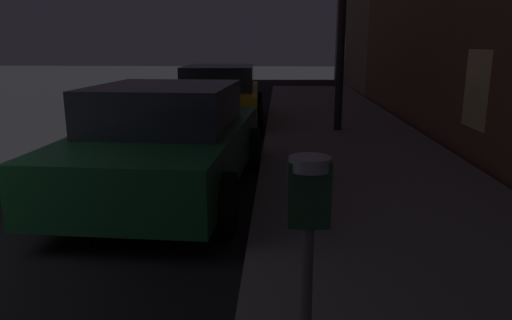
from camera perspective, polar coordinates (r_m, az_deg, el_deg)
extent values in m
cube|color=#1E4728|center=(2.15, 6.37, -4.03)|extent=(0.19, 0.11, 0.30)
cylinder|color=#999EA5|center=(2.11, 6.47, -0.41)|extent=(0.19, 0.19, 0.06)
cube|color=black|center=(2.13, 4.90, -2.99)|extent=(0.01, 0.08, 0.11)
cube|color=#19592D|center=(6.31, -10.36, 1.07)|extent=(2.09, 4.33, 0.64)
cube|color=#1E2328|center=(6.13, -10.81, 6.20)|extent=(1.75, 2.00, 0.56)
cylinder|color=black|center=(7.87, -14.28, 1.58)|extent=(0.25, 0.67, 0.66)
cylinder|color=black|center=(7.44, -0.46, 1.32)|extent=(0.25, 0.67, 0.66)
cylinder|color=black|center=(5.56, -23.47, -4.14)|extent=(0.25, 0.67, 0.66)
cylinder|color=black|center=(4.93, -3.82, -5.20)|extent=(0.25, 0.67, 0.66)
cube|color=gold|center=(11.71, -4.26, 7.02)|extent=(1.98, 4.35, 0.64)
cube|color=#1E2328|center=(11.45, -4.39, 9.78)|extent=(1.68, 2.39, 0.56)
cylinder|color=black|center=(13.15, -7.76, 6.61)|extent=(0.25, 0.67, 0.66)
cylinder|color=black|center=(13.02, 0.23, 6.66)|extent=(0.25, 0.67, 0.66)
cylinder|color=black|center=(10.55, -9.73, 4.81)|extent=(0.25, 0.67, 0.66)
cylinder|color=black|center=(10.39, 0.21, 4.87)|extent=(0.25, 0.67, 0.66)
cylinder|color=black|center=(10.18, 10.26, 17.01)|extent=(0.16, 0.16, 4.80)
cube|color=#F2D17F|center=(8.13, 24.99, 7.64)|extent=(0.06, 0.90, 1.20)
cube|color=#F2D17F|center=(23.42, 10.53, 12.89)|extent=(0.06, 0.90, 1.20)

